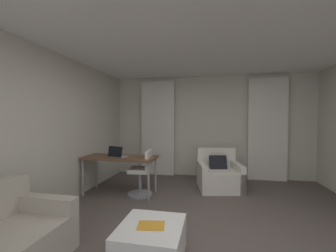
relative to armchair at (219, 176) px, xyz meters
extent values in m
plane|color=#564C47|center=(-0.20, -2.03, -0.28)|extent=(12.00, 12.00, 0.00)
cube|color=beige|center=(-0.20, 1.00, 1.02)|extent=(5.12, 0.06, 2.60)
cube|color=beige|center=(-2.73, -2.03, 1.02)|extent=(0.06, 6.12, 2.60)
cube|color=white|center=(-0.20, -2.03, 2.35)|extent=(5.12, 6.12, 0.06)
cube|color=silver|center=(-1.58, 0.87, 0.97)|extent=(0.90, 0.06, 2.50)
cube|color=silver|center=(1.17, 0.87, 0.97)|extent=(0.90, 0.06, 2.50)
cube|color=#B2A899|center=(-2.11, -2.54, 0.02)|extent=(0.84, 0.16, 0.59)
cube|color=silver|center=(0.01, -0.04, -0.07)|extent=(1.01, 0.98, 0.41)
cube|color=silver|center=(-0.06, 0.30, 0.35)|extent=(0.87, 0.31, 0.43)
cube|color=silver|center=(0.37, 0.03, 0.00)|extent=(0.28, 0.84, 0.55)
cube|color=silver|center=(-0.36, -0.11, 0.00)|extent=(0.28, 0.84, 0.55)
cube|color=black|center=(-0.02, 0.08, 0.24)|extent=(0.39, 0.27, 0.37)
cube|color=brown|center=(-1.95, -0.73, 0.45)|extent=(1.43, 0.61, 0.04)
cylinder|color=#99999E|center=(-2.61, -0.47, 0.08)|extent=(0.04, 0.04, 0.71)
cylinder|color=#99999E|center=(-1.28, -0.47, 0.08)|extent=(0.04, 0.04, 0.71)
cylinder|color=#99999E|center=(-2.61, -0.98, 0.08)|extent=(0.04, 0.04, 0.71)
cylinder|color=#99999E|center=(-1.28, -0.98, 0.08)|extent=(0.04, 0.04, 0.71)
cylinder|color=gray|center=(-1.53, -0.73, -0.05)|extent=(0.06, 0.06, 0.46)
cylinder|color=gray|center=(-1.53, -0.73, -0.26)|extent=(0.48, 0.48, 0.04)
cube|color=silver|center=(-1.53, -0.73, 0.22)|extent=(0.42, 0.42, 0.08)
cube|color=silver|center=(-1.36, -0.72, 0.43)|extent=(0.08, 0.36, 0.34)
cube|color=#ADADB2|center=(-1.96, -0.76, 0.48)|extent=(0.36, 0.29, 0.02)
cube|color=black|center=(-1.99, -0.87, 0.59)|extent=(0.32, 0.12, 0.20)
cube|color=white|center=(-0.79, -2.55, -0.09)|extent=(0.67, 0.71, 0.37)
cube|color=orange|center=(-0.78, -2.56, 0.10)|extent=(0.31, 0.24, 0.01)
camera|label=1|loc=(-0.18, -4.69, 1.21)|focal=22.86mm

